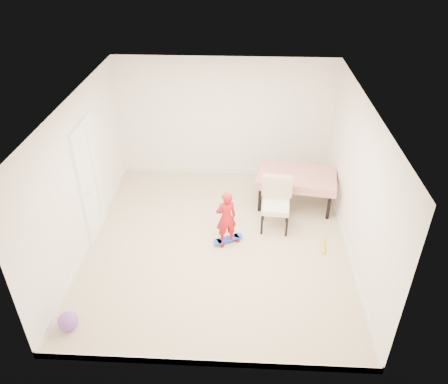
# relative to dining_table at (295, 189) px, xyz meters

# --- Properties ---
(ground) EXTENTS (5.00, 5.00, 0.00)m
(ground) POSITION_rel_dining_table_xyz_m (-1.45, -1.32, -0.35)
(ground) COLOR #C7B18A
(ground) RESTS_ON ground
(ceiling) EXTENTS (4.50, 5.00, 0.04)m
(ceiling) POSITION_rel_dining_table_xyz_m (-1.45, -1.32, 2.23)
(ceiling) COLOR white
(ceiling) RESTS_ON wall_back
(wall_back) EXTENTS (4.50, 0.04, 2.60)m
(wall_back) POSITION_rel_dining_table_xyz_m (-1.45, 1.16, 0.95)
(wall_back) COLOR white
(wall_back) RESTS_ON ground
(wall_front) EXTENTS (4.50, 0.04, 2.60)m
(wall_front) POSITION_rel_dining_table_xyz_m (-1.45, -3.80, 0.95)
(wall_front) COLOR white
(wall_front) RESTS_ON ground
(wall_left) EXTENTS (0.04, 5.00, 2.60)m
(wall_left) POSITION_rel_dining_table_xyz_m (-3.68, -1.32, 0.95)
(wall_left) COLOR white
(wall_left) RESTS_ON ground
(wall_right) EXTENTS (0.04, 5.00, 2.60)m
(wall_right) POSITION_rel_dining_table_xyz_m (0.78, -1.32, 0.95)
(wall_right) COLOR white
(wall_right) RESTS_ON ground
(door) EXTENTS (0.11, 0.94, 2.11)m
(door) POSITION_rel_dining_table_xyz_m (-3.68, -1.02, 0.68)
(door) COLOR white
(door) RESTS_ON ground
(baseboard_back) EXTENTS (4.50, 0.02, 0.12)m
(baseboard_back) POSITION_rel_dining_table_xyz_m (-1.45, 1.17, -0.29)
(baseboard_back) COLOR white
(baseboard_back) RESTS_ON ground
(baseboard_front) EXTENTS (4.50, 0.02, 0.12)m
(baseboard_front) POSITION_rel_dining_table_xyz_m (-1.45, -3.81, -0.29)
(baseboard_front) COLOR white
(baseboard_front) RESTS_ON ground
(baseboard_left) EXTENTS (0.02, 5.00, 0.12)m
(baseboard_left) POSITION_rel_dining_table_xyz_m (-3.69, -1.32, -0.29)
(baseboard_left) COLOR white
(baseboard_left) RESTS_ON ground
(baseboard_right) EXTENTS (0.02, 5.00, 0.12)m
(baseboard_right) POSITION_rel_dining_table_xyz_m (0.79, -1.32, -0.29)
(baseboard_right) COLOR white
(baseboard_right) RESTS_ON ground
(dining_table) EXTENTS (1.61, 1.15, 0.70)m
(dining_table) POSITION_rel_dining_table_xyz_m (0.00, 0.00, 0.00)
(dining_table) COLOR #AD0F09
(dining_table) RESTS_ON ground
(dining_chair) EXTENTS (0.60, 0.67, 1.00)m
(dining_chair) POSITION_rel_dining_table_xyz_m (-0.44, -0.81, 0.15)
(dining_chair) COLOR beige
(dining_chair) RESTS_ON ground
(skateboard) EXTENTS (0.59, 0.44, 0.08)m
(skateboard) POSITION_rel_dining_table_xyz_m (-1.28, -1.28, -0.31)
(skateboard) COLOR blue
(skateboard) RESTS_ON ground
(child) EXTENTS (0.43, 0.36, 1.02)m
(child) POSITION_rel_dining_table_xyz_m (-1.31, -1.30, 0.16)
(child) COLOR red
(child) RESTS_ON ground
(balloon) EXTENTS (0.28, 0.28, 0.28)m
(balloon) POSITION_rel_dining_table_xyz_m (-3.42, -3.31, -0.21)
(balloon) COLOR purple
(balloon) RESTS_ON ground
(foam_toy) EXTENTS (0.10, 0.40, 0.06)m
(foam_toy) POSITION_rel_dining_table_xyz_m (0.39, -1.34, -0.32)
(foam_toy) COLOR yellow
(foam_toy) RESTS_ON ground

